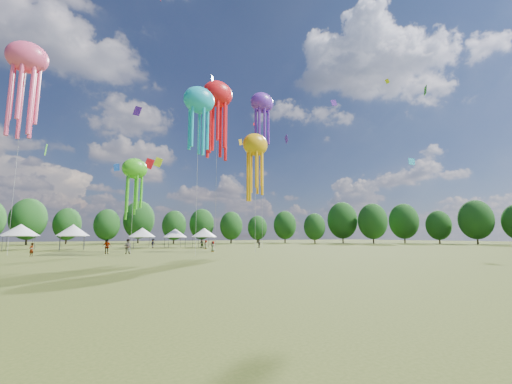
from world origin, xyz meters
TOP-DOWN VIEW (x-y plane):
  - ground at (0.00, 0.00)m, footprint 300.00×300.00m
  - spectator_near at (-7.30, 36.74)m, footprint 1.16×1.06m
  - spectators_far at (3.30, 47.30)m, footprint 36.68×21.59m
  - festival_tents at (-6.01, 55.86)m, footprint 36.14×9.11m
  - show_kites at (2.05, 38.08)m, footprint 44.41×21.69m
  - small_kites at (-1.06, 43.82)m, footprint 73.98×66.71m
  - treeline at (-3.87, 62.51)m, footprint 201.57×95.24m

SIDE VIEW (x-z plane):
  - ground at x=0.00m, z-range 0.00..0.00m
  - spectators_far at x=3.30m, z-range -0.10..1.77m
  - spectator_near at x=-7.30m, z-range 0.00..1.92m
  - festival_tents at x=-6.01m, z-range 0.97..5.24m
  - treeline at x=-3.87m, z-range -0.17..13.26m
  - show_kites at x=2.05m, z-range 4.93..37.11m
  - small_kites at x=-1.06m, z-range 7.56..54.13m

